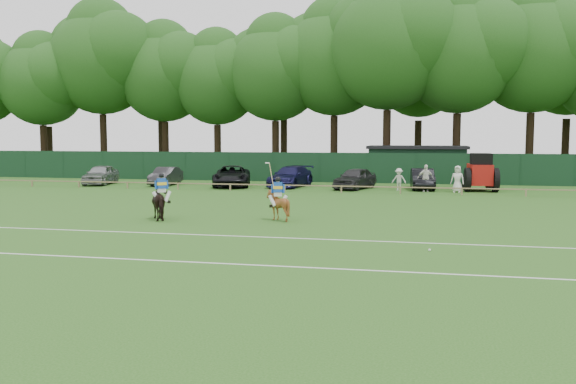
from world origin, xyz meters
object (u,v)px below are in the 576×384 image
(polo_ball, at_px, (430,250))
(suv_black, at_px, (232,176))
(estate_black, at_px, (422,179))
(tractor, at_px, (480,173))
(horse_chestnut, at_px, (278,205))
(spectator_left, at_px, (399,179))
(spectator_right, at_px, (457,179))
(sedan_navy, at_px, (290,177))
(spectator_mid, at_px, (425,178))
(sedan_silver, at_px, (101,175))
(horse_dark, at_px, (162,202))
(hatch_grey, at_px, (355,178))
(utility_shed, at_px, (417,163))
(sedan_grey, at_px, (166,176))

(polo_ball, bearing_deg, suv_black, 121.39)
(estate_black, bearing_deg, tractor, -12.22)
(horse_chestnut, height_order, estate_black, estate_black)
(estate_black, xyz_separation_m, spectator_left, (-1.65, -1.37, 0.04))
(spectator_right, bearing_deg, sedan_navy, -175.58)
(polo_ball, bearing_deg, spectator_mid, 89.98)
(suv_black, height_order, tractor, tractor)
(sedan_silver, relative_size, polo_ball, 51.77)
(horse_dark, xyz_separation_m, suv_black, (-2.42, 18.47, -0.01))
(horse_dark, relative_size, sedan_silver, 0.41)
(sedan_silver, distance_m, suv_black, 10.90)
(polo_ball, bearing_deg, hatch_grey, 102.02)
(utility_shed, bearing_deg, tractor, -62.95)
(horse_dark, bearing_deg, spectator_mid, -161.02)
(horse_chestnut, relative_size, sedan_silver, 0.31)
(horse_chestnut, relative_size, tractor, 0.43)
(suv_black, distance_m, spectator_right, 16.79)
(hatch_grey, xyz_separation_m, spectator_mid, (5.05, -1.14, 0.16))
(spectator_right, distance_m, utility_shed, 10.49)
(spectator_mid, bearing_deg, horse_chestnut, -122.02)
(sedan_grey, height_order, utility_shed, utility_shed)
(spectator_left, bearing_deg, suv_black, -176.19)
(sedan_navy, bearing_deg, utility_shed, 50.32)
(horse_dark, xyz_separation_m, spectator_right, (14.32, 17.09, 0.12))
(spectator_mid, bearing_deg, polo_ball, -99.39)
(tractor, bearing_deg, spectator_right, -142.87)
(sedan_silver, relative_size, tractor, 1.40)
(estate_black, bearing_deg, sedan_grey, 177.69)
(spectator_right, bearing_deg, horse_dark, -116.13)
(horse_chestnut, height_order, sedan_grey, sedan_grey)
(horse_dark, xyz_separation_m, tractor, (15.93, 18.50, 0.46))
(hatch_grey, height_order, polo_ball, hatch_grey)
(horse_dark, relative_size, tractor, 0.58)
(horse_chestnut, distance_m, utility_shed, 27.01)
(horse_dark, xyz_separation_m, sedan_navy, (2.07, 19.12, -0.02))
(spectator_mid, distance_m, spectator_right, 2.16)
(hatch_grey, height_order, spectator_left, spectator_left)
(horse_chestnut, bearing_deg, spectator_right, -128.70)
(suv_black, bearing_deg, spectator_mid, -19.16)
(horse_chestnut, xyz_separation_m, sedan_grey, (-13.32, 17.74, 0.00))
(horse_dark, xyz_separation_m, sedan_grey, (-7.95, 18.62, -0.10))
(spectator_right, bearing_deg, estate_black, 153.39)
(suv_black, relative_size, spectator_mid, 3.03)
(spectator_mid, xyz_separation_m, polo_ball, (-0.01, -22.55, -0.91))
(spectator_left, distance_m, spectator_mid, 1.94)
(utility_shed, bearing_deg, spectator_mid, -86.28)
(spectator_mid, height_order, tractor, tractor)
(spectator_left, xyz_separation_m, tractor, (5.62, 0.77, 0.47))
(sedan_navy, relative_size, spectator_mid, 2.85)
(spectator_left, bearing_deg, horse_dark, -113.03)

